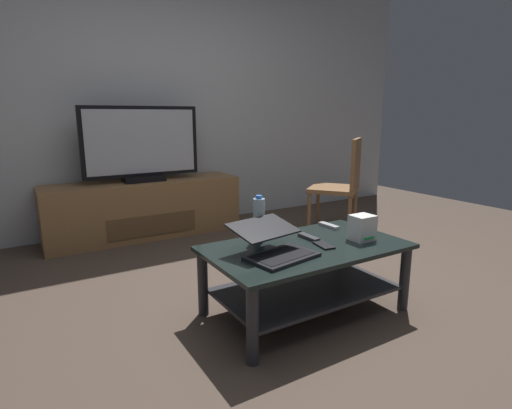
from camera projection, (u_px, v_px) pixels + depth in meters
The scene contains 12 objects.
ground_plane at pixel (290, 309), 2.44m from camera, with size 7.68×7.68×0.00m, color #4C3D33.
back_wall at pixel (158, 89), 4.04m from camera, with size 6.40×0.12×2.80m, color silver.
coffee_table at pixel (306, 266), 2.35m from camera, with size 1.16×0.66×0.42m.
media_cabinet at pixel (145, 209), 3.87m from camera, with size 1.81×0.48×0.54m.
television at pixel (142, 146), 3.73m from camera, with size 1.08×0.20×0.69m.
dining_chair at pixel (343, 182), 3.87m from camera, with size 0.62×0.62×0.94m.
laptop at pixel (274, 245), 2.15m from camera, with size 0.42×0.44×0.17m.
router_box at pixel (362, 228), 2.41m from camera, with size 0.13×0.12×0.15m.
water_bottle_near at pixel (259, 219), 2.38m from camera, with size 0.07×0.07×0.28m.
cell_phone at pixel (324, 245), 2.31m from camera, with size 0.07×0.14×0.01m, color black.
tv_remote at pixel (309, 237), 2.44m from camera, with size 0.04×0.16×0.02m, color #2D2D30.
soundbar_remote at pixel (329, 226), 2.70m from camera, with size 0.04×0.16×0.02m, color #99999E.
Camera 1 is at (-1.34, -1.81, 1.15)m, focal length 28.29 mm.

